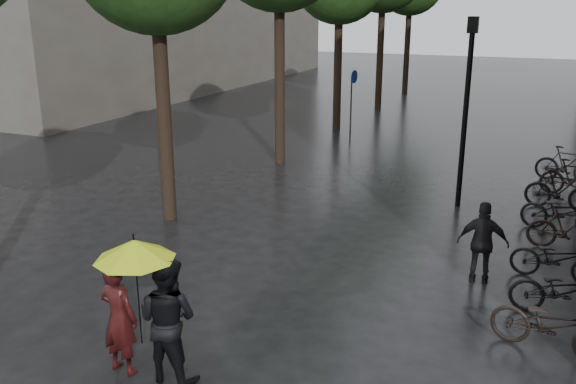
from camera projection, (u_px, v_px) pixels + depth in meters
The scene contains 7 objects.
person_burgundy at pixel (119, 318), 8.33m from camera, with size 0.60×0.39×1.65m, color black.
person_black at pixel (168, 319), 8.15m from camera, with size 0.87×0.68×1.79m, color black.
lime_umbrella at pixel (134, 250), 7.85m from camera, with size 1.07×1.07×1.58m.
pedestrian_walking at pixel (483, 243), 11.09m from camera, with size 0.91×0.38×1.55m, color black.
parked_bicycles at pixel (564, 221), 13.06m from camera, with size 2.13×10.85×1.04m.
lamp_post at pixel (467, 95), 14.77m from camera, with size 0.24×0.24×4.67m.
cycle_sign at pixel (352, 94), 22.71m from camera, with size 0.14×0.48×2.62m.
Camera 1 is at (4.03, -4.56, 4.92)m, focal length 38.00 mm.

